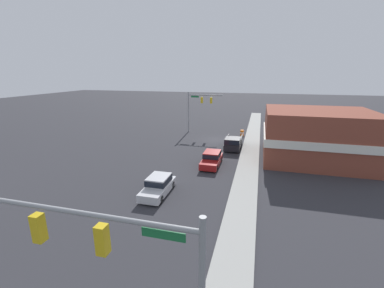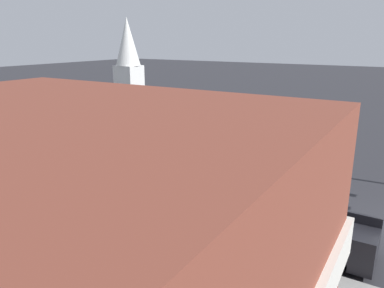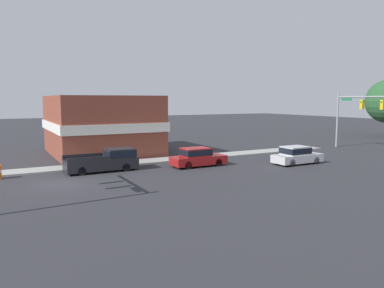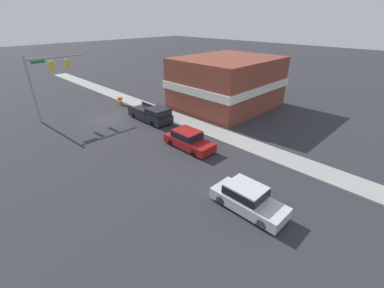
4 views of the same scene
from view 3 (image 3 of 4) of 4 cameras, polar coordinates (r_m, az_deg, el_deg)
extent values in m
plane|color=#2D2D33|center=(27.40, -19.47, -5.78)|extent=(200.00, 200.00, 0.00)
cube|color=#9E9E99|center=(32.93, -21.04, -3.65)|extent=(2.40, 60.00, 0.14)
cylinder|color=gray|center=(49.14, 21.27, 3.43)|extent=(0.22, 0.22, 6.60)
cylinder|color=gray|center=(46.35, 25.59, 6.52)|extent=(8.82, 0.18, 0.18)
cube|color=gold|center=(46.99, 24.48, 5.51)|extent=(0.36, 0.36, 1.05)
sphere|color=green|center=(46.83, 24.35, 5.90)|extent=(0.22, 0.22, 0.22)
cube|color=gold|center=(45.50, 27.04, 5.36)|extent=(0.36, 0.36, 1.05)
sphere|color=green|center=(45.34, 26.91, 5.76)|extent=(0.22, 0.22, 0.22)
cube|color=#196B38|center=(48.31, 22.48, 6.31)|extent=(1.40, 0.04, 0.30)
cylinder|color=black|center=(34.12, 2.48, -2.41)|extent=(0.22, 0.66, 0.66)
cylinder|color=black|center=(32.68, 4.03, -2.83)|extent=(0.22, 0.66, 0.66)
cylinder|color=black|center=(32.71, -2.03, -2.81)|extent=(0.22, 0.66, 0.66)
cylinder|color=black|center=(31.20, -0.63, -3.27)|extent=(0.22, 0.66, 0.66)
cube|color=maroon|center=(32.61, 1.00, -2.45)|extent=(1.94, 4.83, 0.72)
cube|color=maroon|center=(32.37, 0.55, -1.23)|extent=(1.78, 2.32, 0.72)
cube|color=black|center=(32.37, 0.55, -1.23)|extent=(1.80, 2.41, 0.51)
cylinder|color=black|center=(36.70, 16.46, -2.03)|extent=(0.22, 0.66, 0.66)
cylinder|color=black|center=(35.55, 18.36, -2.38)|extent=(0.22, 0.66, 0.66)
cylinder|color=black|center=(34.74, 13.08, -2.42)|extent=(0.22, 0.66, 0.66)
cylinder|color=black|center=(33.52, 14.97, -2.80)|extent=(0.22, 0.66, 0.66)
cube|color=silver|center=(35.08, 15.76, -2.08)|extent=(1.89, 4.66, 0.70)
cube|color=silver|center=(34.78, 15.47, -0.95)|extent=(1.74, 2.24, 0.73)
cube|color=black|center=(34.78, 15.47, -0.95)|extent=(1.76, 2.33, 0.51)
cylinder|color=black|center=(32.57, -11.08, -2.97)|extent=(0.22, 0.66, 0.66)
cylinder|color=black|center=(30.78, -10.01, -3.51)|extent=(0.22, 0.66, 0.66)
cylinder|color=black|center=(31.72, -17.17, -3.41)|extent=(0.22, 0.66, 0.66)
cylinder|color=black|center=(29.88, -16.45, -4.00)|extent=(0.22, 0.66, 0.66)
cube|color=black|center=(31.14, -13.66, -2.97)|extent=(2.13, 5.69, 0.85)
cube|color=black|center=(31.44, -10.95, -1.33)|extent=(2.02, 2.16, 0.75)
cube|color=black|center=(31.44, -10.95, -1.33)|extent=(2.04, 2.25, 0.53)
cube|color=black|center=(31.73, -16.30, -1.77)|extent=(0.12, 3.23, 0.35)
cube|color=black|center=(29.79, -15.48, -2.29)|extent=(0.12, 3.23, 0.35)
cube|color=brown|center=(41.41, -13.64, 2.86)|extent=(12.15, 10.18, 6.17)
cube|color=silver|center=(41.41, -13.64, 2.81)|extent=(12.45, 10.48, 0.90)
camera|label=1|loc=(54.97, 24.78, 11.08)|focal=24.00mm
camera|label=2|loc=(42.57, -22.71, 8.51)|focal=35.00mm
camera|label=4|loc=(33.79, 38.34, 13.69)|focal=24.00mm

